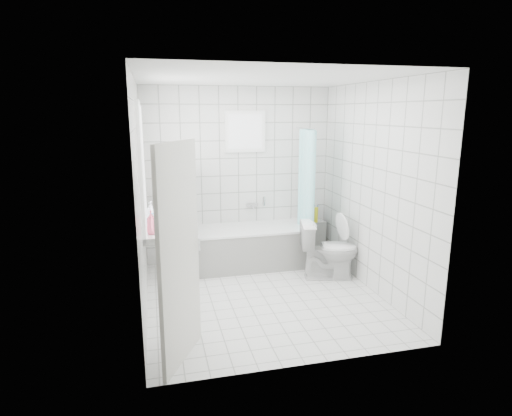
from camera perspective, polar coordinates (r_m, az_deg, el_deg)
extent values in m
plane|color=white|center=(5.40, 1.02, -11.73)|extent=(3.00, 3.00, 0.00)
plane|color=white|center=(4.93, 1.14, 16.95)|extent=(3.00, 3.00, 0.00)
cube|color=white|center=(6.45, -2.34, 4.36)|extent=(2.80, 0.02, 2.60)
cube|color=white|center=(3.61, 7.17, -2.41)|extent=(2.80, 0.02, 2.60)
cube|color=white|center=(4.85, -15.14, 1.14)|extent=(0.02, 3.00, 2.60)
cube|color=white|center=(5.53, 15.27, 2.52)|extent=(0.02, 3.00, 2.60)
cube|color=white|center=(5.09, -14.77, 5.13)|extent=(0.01, 0.90, 1.40)
cube|color=white|center=(6.36, -1.41, 10.14)|extent=(0.50, 0.01, 0.50)
cube|color=white|center=(5.24, -13.82, -2.89)|extent=(0.18, 1.02, 0.08)
cube|color=silver|center=(3.84, -10.17, -6.28)|extent=(0.40, 0.73, 2.00)
cube|color=white|center=(6.34, -0.69, -5.28)|extent=(1.71, 0.75, 0.55)
cube|color=white|center=(6.26, -0.70, -2.76)|extent=(1.73, 0.77, 0.03)
cube|color=white|center=(6.03, -9.25, -1.71)|extent=(0.15, 0.85, 1.50)
cube|color=white|center=(6.88, 7.40, -3.96)|extent=(0.40, 0.24, 0.55)
imported|color=white|center=(5.94, 9.71, -5.52)|extent=(0.85, 0.60, 0.79)
cylinder|color=silver|center=(6.24, 6.66, 10.47)|extent=(0.02, 0.80, 0.02)
cube|color=silver|center=(6.53, -0.51, 0.47)|extent=(0.18, 0.06, 0.06)
imported|color=#B55A83|center=(5.46, -13.80, -0.81)|extent=(0.10, 0.10, 0.19)
imported|color=#D5526E|center=(4.89, -13.80, -1.89)|extent=(0.11, 0.11, 0.27)
imported|color=silver|center=(5.20, -13.79, -1.55)|extent=(0.18, 0.18, 0.17)
imported|color=white|center=(5.35, -13.82, -0.62)|extent=(0.14, 0.14, 0.27)
imported|color=#2C86C8|center=(5.05, -13.79, -1.80)|extent=(0.12, 0.12, 0.20)
cylinder|color=#189330|center=(6.70, 7.29, -1.07)|extent=(0.06, 0.06, 0.20)
cylinder|color=blue|center=(6.80, 7.98, -0.68)|extent=(0.06, 0.06, 0.25)
cylinder|color=red|center=(6.79, 7.22, -0.77)|extent=(0.06, 0.06, 0.23)
cylinder|color=yellow|center=(6.71, 8.00, -0.89)|extent=(0.06, 0.06, 0.24)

